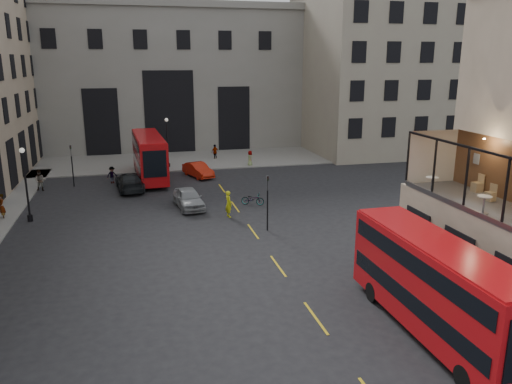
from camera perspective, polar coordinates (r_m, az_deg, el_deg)
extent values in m
plane|color=black|center=(23.93, 11.45, -13.38)|extent=(140.00, 140.00, 0.00)
cube|color=black|center=(25.51, 21.95, -7.43)|extent=(0.08, 9.20, 3.00)
cube|color=beige|center=(29.20, 19.51, 3.84)|extent=(3.00, 0.04, 2.90)
cube|color=black|center=(25.01, 26.01, 4.84)|extent=(3.00, 10.00, 0.04)
cube|color=slate|center=(24.67, 22.59, -1.60)|extent=(0.12, 10.00, 0.18)
cube|color=black|center=(24.09, 23.24, 4.69)|extent=(0.12, 10.00, 0.10)
cube|color=beige|center=(28.56, 23.88, 3.49)|extent=(0.04, 0.45, 0.55)
cylinder|color=#FFD899|center=(27.05, 24.64, 5.54)|extent=(0.12, 0.12, 0.05)
cube|color=#C3AD92|center=(26.31, 24.72, -6.47)|extent=(3.00, 11.00, 4.50)
cube|color=slate|center=(25.62, 25.27, -1.65)|extent=(3.00, 10.00, 0.10)
cube|color=gray|center=(67.10, -10.34, 12.75)|extent=(34.00, 10.00, 18.00)
cube|color=gray|center=(67.37, -10.70, 20.08)|extent=(35.00, 10.60, 0.80)
cube|color=black|center=(62.35, -9.85, 8.94)|extent=(6.00, 0.12, 10.00)
cube|color=black|center=(62.40, -17.21, 7.58)|extent=(4.00, 0.12, 8.00)
cube|color=black|center=(63.53, -2.53, 8.34)|extent=(4.00, 0.12, 8.00)
cube|color=gray|center=(65.88, 13.03, 13.45)|extent=(16.00, 18.00, 20.00)
cube|color=slate|center=(58.10, -10.25, 3.57)|extent=(40.00, 12.00, 0.12)
cylinder|color=black|center=(33.52, 1.32, -2.15)|extent=(0.10, 0.10, 2.80)
imported|color=black|center=(33.01, 1.34, 1.01)|extent=(0.16, 0.20, 1.00)
cylinder|color=black|center=(48.26, -20.21, 2.22)|extent=(0.10, 0.10, 2.80)
imported|color=black|center=(47.91, -20.41, 4.44)|extent=(0.16, 0.20, 1.00)
cylinder|color=black|center=(38.68, -24.76, 0.47)|extent=(0.14, 0.14, 5.00)
cylinder|color=black|center=(39.25, -24.41, -2.71)|extent=(0.36, 0.36, 0.50)
sphere|color=silver|center=(38.17, -25.19, 4.33)|extent=(0.36, 0.36, 0.36)
cylinder|color=black|center=(53.74, -10.07, 5.32)|extent=(0.14, 0.14, 5.00)
cylinder|color=black|center=(54.15, -9.97, 2.97)|extent=(0.36, 0.36, 0.50)
sphere|color=silver|center=(53.38, -10.20, 8.12)|extent=(0.36, 0.36, 0.36)
cube|color=#BA0C12|center=(22.18, 19.80, -10.05)|extent=(2.43, 10.29, 3.64)
cube|color=black|center=(22.40, 19.68, -11.24)|extent=(2.46, 9.73, 0.75)
cube|color=black|center=(21.75, 20.05, -7.36)|extent=(2.46, 9.73, 0.75)
cube|color=#BA0C12|center=(21.50, 20.23, -5.56)|extent=(2.33, 10.09, 0.11)
cylinder|color=black|center=(24.92, 13.15, -11.08)|extent=(0.27, 0.94, 0.93)
cylinder|color=black|center=(25.90, 17.34, -10.35)|extent=(0.27, 0.94, 0.93)
cylinder|color=black|center=(19.93, 22.72, -19.03)|extent=(0.27, 0.94, 0.93)
cube|color=#AA0B0E|center=(49.13, -12.11, 4.08)|extent=(3.01, 10.82, 3.79)
cube|color=black|center=(49.23, -12.08, 3.47)|extent=(3.02, 10.24, 0.78)
cube|color=black|center=(48.93, -12.19, 5.42)|extent=(3.02, 10.24, 0.78)
cube|color=#AA0B0E|center=(48.81, -12.23, 6.30)|extent=(2.90, 10.60, 0.12)
cylinder|color=black|center=(52.75, -13.53, 2.73)|extent=(0.32, 0.99, 0.97)
cylinder|color=black|center=(52.92, -11.17, 2.90)|extent=(0.32, 0.99, 0.97)
cylinder|color=black|center=(45.77, -12.93, 0.94)|extent=(0.32, 0.99, 0.97)
cylinder|color=black|center=(45.96, -10.20, 1.14)|extent=(0.32, 0.99, 0.97)
imported|color=gray|center=(39.17, -7.70, -0.70)|extent=(2.36, 4.76, 1.56)
imported|color=#B21D0A|center=(49.54, -6.63, 2.53)|extent=(2.87, 4.53, 1.41)
imported|color=black|center=(45.48, -14.23, 1.16)|extent=(2.75, 5.59, 1.56)
imported|color=gray|center=(39.68, -0.38, -0.82)|extent=(1.92, 1.33, 0.96)
imported|color=yellow|center=(36.60, -3.15, -1.36)|extent=(0.62, 0.81, 1.98)
imported|color=gray|center=(47.75, -23.45, 1.20)|extent=(1.00, 0.84, 1.87)
imported|color=gray|center=(48.53, -16.13, 1.88)|extent=(1.18, 0.99, 1.58)
imported|color=gray|center=(58.06, -4.70, 4.58)|extent=(1.10, 0.93, 1.76)
imported|color=gray|center=(54.20, -0.69, 3.85)|extent=(0.63, 0.88, 1.69)
imported|color=gray|center=(40.38, -27.07, -1.52)|extent=(0.66, 0.80, 1.89)
cylinder|color=beige|center=(24.21, 24.69, -0.46)|extent=(0.64, 0.64, 0.04)
cylinder|color=slate|center=(24.30, 24.59, -1.33)|extent=(0.09, 0.09, 0.74)
cylinder|color=slate|center=(24.40, 24.50, -2.18)|extent=(0.47, 0.47, 0.03)
cylinder|color=silver|center=(27.16, 19.52, 1.59)|extent=(0.63, 0.63, 0.04)
cylinder|color=slate|center=(27.25, 19.45, 0.81)|extent=(0.08, 0.08, 0.73)
cylinder|color=slate|center=(27.33, 19.39, 0.06)|extent=(0.46, 0.46, 0.03)
cube|color=tan|center=(26.61, 25.17, -0.46)|extent=(0.48, 0.48, 0.44)
cube|color=tan|center=(26.66, 25.53, 0.44)|extent=(0.12, 0.41, 0.39)
cube|color=tan|center=(28.18, 23.94, 0.52)|extent=(0.47, 0.47, 0.49)
cube|color=tan|center=(28.21, 24.36, 1.45)|extent=(0.06, 0.46, 0.43)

